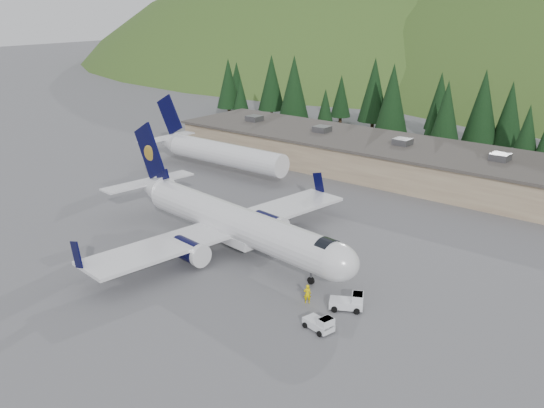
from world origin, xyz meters
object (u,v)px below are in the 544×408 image
Objects in this scene: baggage_tug_b at (321,324)px; ramp_worker at (307,294)px; second_airliner at (214,151)px; baggage_tug_a at (349,302)px; airliner at (231,222)px; terminal_building at (373,155)px.

ramp_worker is at bearing 151.05° from baggage_tug_b.
second_airliner reaches higher than baggage_tug_a.
airliner is 19.66m from baggage_tug_b.
baggage_tug_b is 1.56× the size of ramp_worker.
baggage_tug_b is at bearing -64.85° from terminal_building.
baggage_tug_b is (41.54, -30.06, -2.68)m from second_airliner.
baggage_tug_a is 0.05× the size of terminal_building.
airliner is at bearing 139.93° from baggage_tug_a.
baggage_tug_b is at bearing -117.66° from baggage_tug_a.
airliner is at bearing -61.43° from ramp_worker.
baggage_tug_a is at bearing -31.46° from second_airliner.
baggage_tug_b is 0.04× the size of terminal_building.
baggage_tug_a is 1.15× the size of baggage_tug_b.
baggage_tug_b is (17.68, -8.20, -2.59)m from airliner.
second_airliner is 46.40m from ramp_worker.
baggage_tug_a is at bearing 103.43° from baggage_tug_b.
baggage_tug_a is at bearing -62.50° from terminal_building.
ramp_worker is (-3.74, 3.27, 0.29)m from baggage_tug_b.
terminal_building is (-21.53, 41.36, 1.91)m from baggage_tug_a.
terminal_building is 46.41m from ramp_worker.
baggage_tug_a is at bearing -3.84° from airliner.
airliner reaches higher than baggage_tug_b.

